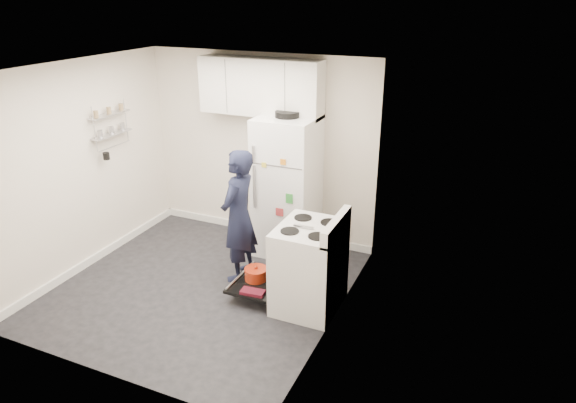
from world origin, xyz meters
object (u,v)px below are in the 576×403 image
at_px(refrigerator, 287,186).
at_px(electric_range, 308,268).
at_px(person, 239,216).
at_px(open_oven_door, 258,279).

bearing_deg(refrigerator, electric_range, -56.65).
xyz_separation_m(refrigerator, person, (-0.24, -0.86, -0.11)).
distance_m(open_oven_door, refrigerator, 1.32).
distance_m(refrigerator, person, 0.90).
bearing_deg(refrigerator, person, -105.65).
xyz_separation_m(open_oven_door, person, (-0.36, 0.24, 0.62)).
bearing_deg(electric_range, open_oven_door, 179.42).
distance_m(open_oven_door, person, 0.75).
bearing_deg(electric_range, refrigerator, 123.35).
xyz_separation_m(electric_range, open_oven_door, (-0.61, 0.01, -0.29)).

